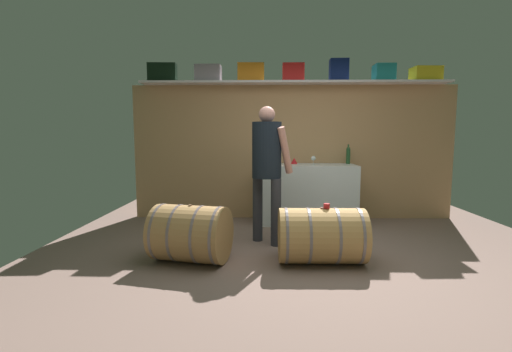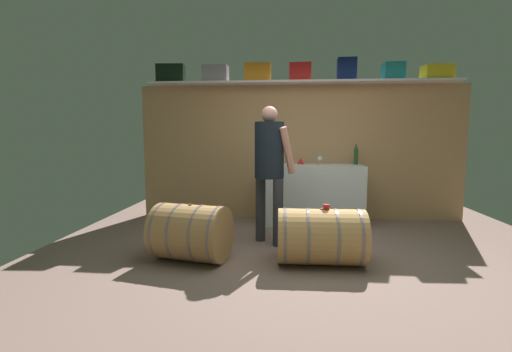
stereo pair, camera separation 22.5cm
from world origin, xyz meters
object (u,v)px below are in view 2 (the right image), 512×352
object	(u,v)px
tasting_cup	(326,207)
winemaker_pouring	(270,160)
toolcase_yellow	(437,73)
work_cabinet	(313,194)
toolcase_grey	(215,74)
red_funnel	(301,161)
toolcase_navy	(347,70)
toolcase_red	(300,73)
wine_barrel_far	(191,232)
toolcase_teal	(393,72)
wine_bottle_green	(356,155)
toolcase_orange	(258,73)
toolcase_black	(171,74)
wine_barrel_near	(321,237)
wine_glass	(320,159)

from	to	relation	value
tasting_cup	winemaker_pouring	bearing A→B (deg)	131.45
toolcase_yellow	work_cabinet	xyz separation A→B (m)	(-1.84, -0.21, -1.85)
toolcase_grey	red_funnel	distance (m)	1.92
toolcase_navy	toolcase_yellow	distance (m)	1.34
toolcase_red	toolcase_yellow	bearing A→B (deg)	2.43
work_cabinet	wine_barrel_far	size ratio (longest dim) A/B	1.67
toolcase_teal	tasting_cup	xyz separation A→B (m)	(-1.19, -2.00, -1.70)
toolcase_red	wine_bottle_green	distance (m)	1.55
toolcase_orange	wine_bottle_green	world-z (taller)	toolcase_orange
toolcase_red	toolcase_teal	distance (m)	1.40
toolcase_red	wine_bottle_green	xyz separation A→B (m)	(0.88, -0.06, -1.28)
toolcase_black	wine_barrel_near	bearing A→B (deg)	-45.70
toolcase_yellow	toolcase_black	bearing A→B (deg)	177.64
work_cabinet	wine_barrel_far	xyz separation A→B (m)	(-1.46, -1.77, -0.15)
wine_barrel_near	tasting_cup	size ratio (longest dim) A/B	13.75
winemaker_pouring	wine_barrel_near	bearing A→B (deg)	-8.64
toolcase_grey	toolcase_navy	distance (m)	2.04
toolcase_teal	tasting_cup	size ratio (longest dim) A/B	4.46
toolcase_orange	wine_bottle_green	distance (m)	2.00
toolcase_grey	work_cabinet	distance (m)	2.43
toolcase_teal	work_cabinet	size ratio (longest dim) A/B	0.20
toolcase_grey	toolcase_orange	world-z (taller)	toolcase_orange
wine_bottle_green	wine_barrel_near	xyz separation A→B (m)	(-0.71, -1.94, -0.75)
red_funnel	winemaker_pouring	bearing A→B (deg)	-109.76
wine_bottle_green	wine_barrel_near	distance (m)	2.20
toolcase_navy	tasting_cup	world-z (taller)	toolcase_navy
toolcase_black	wine_bottle_green	bearing A→B (deg)	-4.86
wine_glass	tasting_cup	size ratio (longest dim) A/B	2.00
toolcase_grey	toolcase_teal	size ratio (longest dim) A/B	1.34
toolcase_grey	toolcase_navy	bearing A→B (deg)	1.11
toolcase_red	tasting_cup	size ratio (longest dim) A/B	5.01
toolcase_grey	wine_bottle_green	world-z (taller)	toolcase_grey
work_cabinet	wine_barrel_near	bearing A→B (deg)	-91.59
toolcase_orange	toolcase_yellow	world-z (taller)	toolcase_orange
work_cabinet	wine_barrel_far	distance (m)	2.30
toolcase_black	toolcase_orange	distance (m)	1.39
wine_glass	winemaker_pouring	distance (m)	1.33
toolcase_red	red_funnel	xyz separation A→B (m)	(0.03, -0.07, -1.37)
wine_glass	toolcase_black	bearing A→B (deg)	175.53
toolcase_navy	toolcase_teal	size ratio (longest dim) A/B	1.15
toolcase_orange	work_cabinet	bearing A→B (deg)	-14.92
toolcase_yellow	red_funnel	bearing A→B (deg)	179.62
toolcase_navy	toolcase_yellow	xyz separation A→B (m)	(1.34, 0.00, -0.06)
red_funnel	wine_barrel_near	distance (m)	2.05
toolcase_orange	tasting_cup	world-z (taller)	toolcase_orange
toolcase_black	winemaker_pouring	world-z (taller)	toolcase_black
wine_bottle_green	winemaker_pouring	size ratio (longest dim) A/B	0.18
toolcase_orange	toolcase_red	size ratio (longest dim) A/B	1.23
toolcase_teal	toolcase_black	bearing A→B (deg)	-179.53
red_funnel	wine_barrel_near	world-z (taller)	red_funnel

